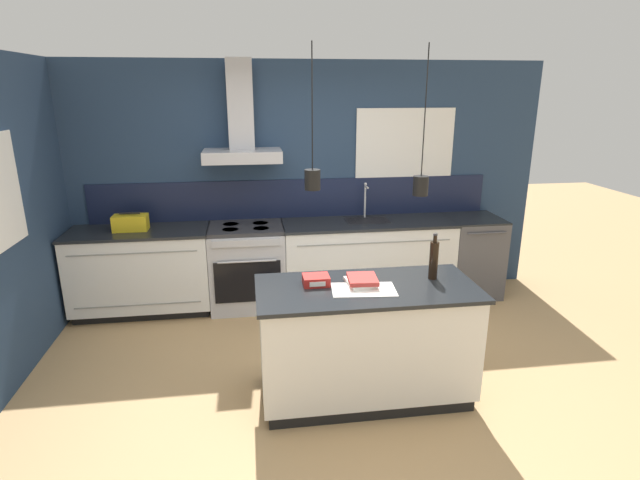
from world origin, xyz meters
The scene contains 13 objects.
ground_plane centered at (0.00, 0.00, 0.00)m, with size 16.00×16.00×0.00m, color tan.
wall_back centered at (-0.02, 2.00, 1.35)m, with size 5.60×2.20×2.60m.
wall_left centered at (-2.43, 0.70, 1.30)m, with size 0.08×3.80×2.60m.
counter_run_left centered at (-1.66, 1.69, 0.46)m, with size 1.43×0.64×0.91m.
counter_run_sink centered at (0.78, 1.69, 0.46)m, with size 1.89×0.64×1.31m.
oven_range centered at (-0.55, 1.69, 0.46)m, with size 0.79×0.66×0.91m.
dishwasher centered at (2.01, 1.69, 0.46)m, with size 0.59×0.65×0.91m.
kitchen_island centered at (0.33, -0.13, 0.46)m, with size 1.64×0.76×0.91m.
bottle_on_island centered at (0.86, -0.04, 1.06)m, with size 0.07×0.07×0.36m.
book_stack centered at (0.29, -0.10, 0.94)m, with size 0.24×0.27×0.06m.
red_supply_box centered at (-0.04, -0.04, 0.94)m, with size 0.20×0.17×0.07m.
paper_pile centered at (0.29, -0.19, 0.91)m, with size 0.48×0.32×0.01m.
yellow_toolbox centered at (-1.72, 1.69, 0.99)m, with size 0.34×0.18×0.19m.
Camera 1 is at (-0.50, -3.46, 2.31)m, focal length 28.00 mm.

